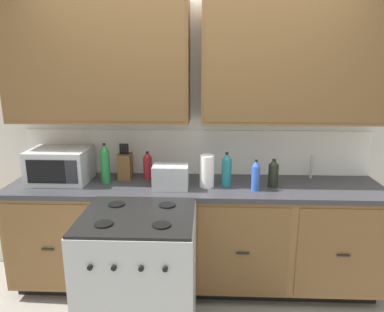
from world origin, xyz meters
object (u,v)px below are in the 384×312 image
paper_towel_roll (207,171)px  bottle_red (148,166)px  bottle_teal (227,170)px  toaster (171,177)px  knife_block (125,166)px  stove_range (140,277)px  bottle_green (105,164)px  bottle_dark (273,173)px  bottle_blue (256,175)px  microwave (60,165)px

paper_towel_roll → bottle_red: bearing=160.2°
bottle_teal → bottle_red: bottle_teal is taller
toaster → paper_towel_roll: 0.30m
knife_block → bottle_red: size_ratio=1.29×
paper_towel_roll → stove_range: bearing=-128.1°
bottle_green → paper_towel_roll: bearing=-4.3°
bottle_teal → bottle_green: size_ratio=0.84×
bottle_green → toaster: bearing=-12.0°
bottle_dark → bottle_blue: bearing=-148.6°
bottle_green → microwave: bearing=177.6°
paper_towel_roll → bottle_teal: 0.16m
knife_block → bottle_teal: 0.88m
knife_block → bottle_blue: bearing=-13.1°
stove_range → paper_towel_roll: bearing=51.9°
bottle_teal → stove_range: bearing=-135.6°
microwave → bottle_blue: (1.61, -0.15, -0.02)m
bottle_red → knife_block: bearing=179.9°
knife_block → bottle_red: bearing=-0.1°
microwave → knife_block: (0.53, 0.10, -0.02)m
stove_range → bottle_green: bearing=120.7°
bottle_blue → bottle_green: bearing=173.8°
bottle_red → bottle_teal: bearing=-13.8°
stove_range → bottle_blue: 1.15m
paper_towel_roll → toaster: bearing=-169.1°
bottle_teal → toaster: bearing=-170.6°
microwave → bottle_green: bearing=-2.4°
toaster → bottle_dark: bearing=5.5°
toaster → bottle_blue: bottle_blue is taller
toaster → bottle_dark: 0.83m
toaster → bottle_red: 0.33m
stove_range → paper_towel_roll: paper_towel_roll is taller
toaster → paper_towel_roll: (0.29, 0.06, 0.03)m
toaster → bottle_green: 0.57m
stove_range → knife_block: bearing=107.8°
toaster → microwave: bearing=171.9°
microwave → paper_towel_roll: bearing=-3.7°
microwave → toaster: size_ratio=1.71×
toaster → bottle_green: (-0.55, 0.12, 0.07)m
stove_range → toaster: bearing=72.2°
microwave → knife_block: 0.54m
bottle_teal → bottle_dark: bottle_teal is taller
bottle_dark → paper_towel_roll: bearing=-177.4°
toaster → bottle_teal: size_ratio=0.99×
knife_block → bottle_blue: size_ratio=1.26×
stove_range → microwave: 1.19m
knife_block → bottle_dark: knife_block is taller
microwave → bottle_green: 0.39m
microwave → bottle_teal: bottle_teal is taller
microwave → bottle_red: (0.72, 0.10, -0.02)m
knife_block → bottle_dark: bearing=-7.3°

